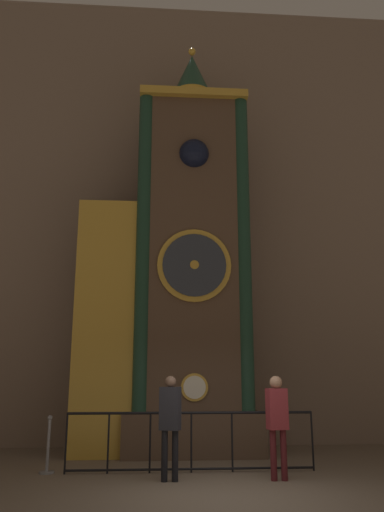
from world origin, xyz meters
name	(u,v)px	position (x,y,z in m)	size (l,w,h in m)	color
ground_plane	(231,500)	(0.00, 0.00, 0.00)	(28.00, 28.00, 0.00)	brown
cathedral_back_wall	(194,207)	(-0.09, 5.66, 6.38)	(24.00, 0.32, 12.77)	#7A6656
clock_tower	(175,270)	(-0.68, 4.15, 4.23)	(4.27, 1.81, 10.43)	brown
railing_fence	(191,438)	(-0.42, 2.08, 0.60)	(4.64, 0.05, 1.07)	black
visitor_near	(170,417)	(-0.84, 1.29, 1.03)	(0.39, 0.32, 1.73)	black
visitor_far	(277,416)	(1.02, 1.24, 1.05)	(0.37, 0.28, 1.73)	#461518
stanchion_post	(48,454)	(-3.06, 2.19, 0.33)	(0.28, 0.28, 1.01)	gray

